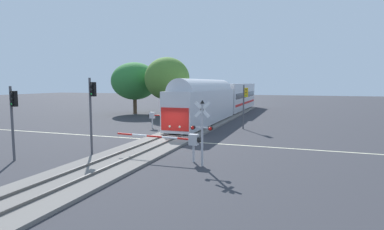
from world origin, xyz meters
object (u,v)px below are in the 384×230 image
at_px(commuter_train, 223,98).
at_px(oak_behind_train, 167,79).
at_px(crossing_gate_near, 183,140).
at_px(traffic_signal_near_left, 13,111).
at_px(crossing_signal_mast, 202,126).
at_px(crossing_gate_far, 156,116).
at_px(traffic_signal_far_side, 245,100).
at_px(pine_left_background, 135,81).
at_px(traffic_signal_median, 92,103).

bearing_deg(commuter_train, oak_behind_train, -160.74).
height_order(crossing_gate_near, traffic_signal_near_left, traffic_signal_near_left).
bearing_deg(crossing_signal_mast, commuter_train, 101.13).
relative_size(crossing_signal_mast, traffic_signal_near_left, 0.83).
relative_size(crossing_gate_far, oak_behind_train, 0.59).
xyz_separation_m(traffic_signal_far_side, oak_behind_train, (-13.02, 8.68, 2.44)).
distance_m(crossing_signal_mast, crossing_gate_far, 16.64).
xyz_separation_m(crossing_signal_mast, pine_left_background, (-20.33, 27.83, 2.88)).
bearing_deg(commuter_train, pine_left_background, 179.43).
height_order(crossing_gate_far, pine_left_background, pine_left_background).
xyz_separation_m(crossing_signal_mast, traffic_signal_median, (-8.33, 0.65, 1.16)).
distance_m(commuter_train, traffic_signal_near_left, 31.08).
xyz_separation_m(crossing_gate_far, oak_behind_train, (-3.69, 11.38, 4.27)).
xyz_separation_m(crossing_signal_mast, oak_behind_train, (-13.26, 24.95, 3.21)).
xyz_separation_m(crossing_gate_near, crossing_gate_far, (-8.05, 12.77, 0.00)).
relative_size(traffic_signal_median, pine_left_background, 0.64).
height_order(traffic_signal_median, pine_left_background, pine_left_background).
height_order(crossing_signal_mast, traffic_signal_far_side, traffic_signal_far_side).
distance_m(commuter_train, traffic_signal_median, 27.19).
relative_size(crossing_gate_near, traffic_signal_far_side, 1.27).
bearing_deg(traffic_signal_median, traffic_signal_far_side, 62.61).
distance_m(traffic_signal_near_left, pine_left_background, 31.81).
bearing_deg(crossing_signal_mast, oak_behind_train, 117.99).
distance_m(crossing_signal_mast, traffic_signal_far_side, 16.29).
bearing_deg(traffic_signal_far_side, crossing_gate_far, -163.90).
height_order(commuter_train, pine_left_background, pine_left_background).
height_order(traffic_signal_far_side, oak_behind_train, oak_behind_train).
relative_size(crossing_signal_mast, traffic_signal_far_side, 0.84).
xyz_separation_m(commuter_train, crossing_gate_far, (-4.12, -14.10, -1.39)).
distance_m(traffic_signal_far_side, traffic_signal_near_left, 22.24).
height_order(traffic_signal_far_side, traffic_signal_near_left, traffic_signal_near_left).
distance_m(crossing_gate_near, crossing_signal_mast, 2.02).
bearing_deg(oak_behind_train, traffic_signal_median, -78.53).
relative_size(crossing_gate_far, traffic_signal_median, 0.97).
bearing_deg(traffic_signal_near_left, crossing_signal_mast, 13.07).
bearing_deg(traffic_signal_near_left, traffic_signal_median, 44.39).
height_order(crossing_gate_near, crossing_gate_far, same).
bearing_deg(commuter_train, crossing_gate_far, -106.30).
relative_size(crossing_gate_near, traffic_signal_median, 1.13).
height_order(crossing_signal_mast, traffic_signal_median, traffic_signal_median).
distance_m(traffic_signal_near_left, oak_behind_train, 27.83).
bearing_deg(oak_behind_train, traffic_signal_far_side, -33.70).
distance_m(traffic_signal_median, traffic_signal_far_side, 17.59).
bearing_deg(traffic_signal_median, pine_left_background, 113.83).
height_order(crossing_gate_far, traffic_signal_near_left, traffic_signal_near_left).
distance_m(commuter_train, pine_left_background, 15.10).
height_order(crossing_gate_near, oak_behind_train, oak_behind_train).
bearing_deg(crossing_gate_near, traffic_signal_far_side, 85.27).
bearing_deg(traffic_signal_near_left, crossing_gate_near, 19.04).
bearing_deg(traffic_signal_far_side, pine_left_background, 150.08).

